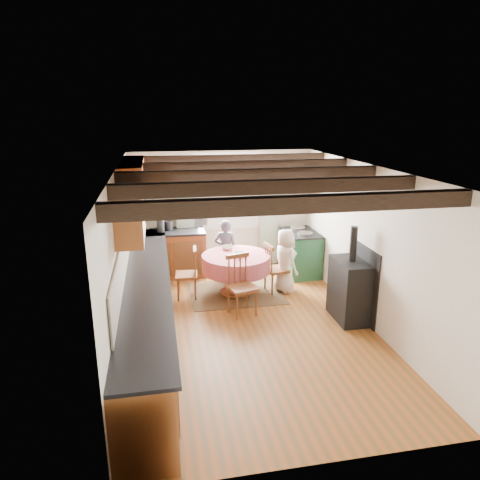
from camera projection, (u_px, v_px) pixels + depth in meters
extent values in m
cube|color=#A2511E|center=(250.00, 328.00, 6.69)|extent=(3.60, 5.50, 0.00)
cube|color=white|center=(251.00, 168.00, 6.01)|extent=(3.60, 5.50, 0.00)
cube|color=silver|center=(222.00, 211.00, 8.94)|extent=(3.60, 0.00, 2.40)
cube|color=silver|center=(319.00, 350.00, 3.76)|extent=(3.60, 0.00, 2.40)
cube|color=silver|center=(121.00, 260.00, 6.03)|extent=(0.00, 5.50, 2.40)
cube|color=silver|center=(367.00, 245.00, 6.68)|extent=(0.00, 5.50, 2.40)
cube|color=black|center=(296.00, 204.00, 4.15)|extent=(3.60, 0.16, 0.16)
cube|color=black|center=(269.00, 187.00, 5.10)|extent=(3.60, 0.16, 0.16)
cube|color=black|center=(251.00, 175.00, 6.04)|extent=(3.60, 0.16, 0.16)
cube|color=black|center=(238.00, 166.00, 6.98)|extent=(3.60, 0.16, 0.16)
cube|color=black|center=(227.00, 159.00, 7.92)|extent=(3.60, 0.16, 0.16)
cube|color=beige|center=(124.00, 253.00, 6.31)|extent=(0.02, 4.50, 0.55)
cube|color=beige|center=(172.00, 213.00, 8.74)|extent=(1.40, 0.02, 0.55)
cube|color=#994D1F|center=(147.00, 309.00, 6.30)|extent=(0.60, 5.30, 0.88)
cube|color=#994D1F|center=(172.00, 254.00, 8.69)|extent=(1.30, 0.60, 0.88)
cube|color=black|center=(147.00, 279.00, 6.17)|extent=(0.64, 5.30, 0.04)
cube|color=black|center=(171.00, 232.00, 8.54)|extent=(1.30, 0.64, 0.04)
cube|color=#994D1F|center=(134.00, 190.00, 6.98)|extent=(0.34, 1.80, 0.90)
cube|color=#994D1F|center=(129.00, 214.00, 5.58)|extent=(0.34, 0.90, 0.70)
cube|color=white|center=(227.00, 191.00, 8.83)|extent=(1.34, 0.03, 1.54)
cube|color=white|center=(227.00, 191.00, 8.84)|extent=(1.20, 0.01, 1.40)
cube|color=silver|center=(185.00, 218.00, 8.74)|extent=(0.35, 0.10, 2.10)
cube|color=silver|center=(269.00, 215.00, 9.05)|extent=(0.35, 0.10, 2.10)
cylinder|color=black|center=(227.00, 161.00, 8.58)|extent=(2.00, 0.03, 0.03)
cube|color=gold|center=(314.00, 187.00, 8.70)|extent=(0.04, 0.50, 0.60)
cylinder|color=silver|center=(273.00, 185.00, 8.96)|extent=(0.30, 0.02, 0.30)
cube|color=brown|center=(236.00, 293.00, 7.94)|extent=(1.63, 1.27, 0.01)
imported|color=#41414D|center=(226.00, 250.00, 8.42)|extent=(0.50, 0.40, 1.19)
imported|color=beige|center=(285.00, 260.00, 7.90)|extent=(0.53, 0.65, 1.16)
imported|color=silver|center=(240.00, 254.00, 7.69)|extent=(0.24, 0.24, 0.06)
imported|color=silver|center=(227.00, 248.00, 8.04)|extent=(0.23, 0.23, 0.07)
imported|color=silver|center=(237.00, 255.00, 7.59)|extent=(0.10, 0.10, 0.09)
cylinder|color=#262628|center=(161.00, 226.00, 8.42)|extent=(0.14, 0.14, 0.24)
cylinder|color=#262628|center=(168.00, 226.00, 8.57)|extent=(0.16, 0.16, 0.18)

